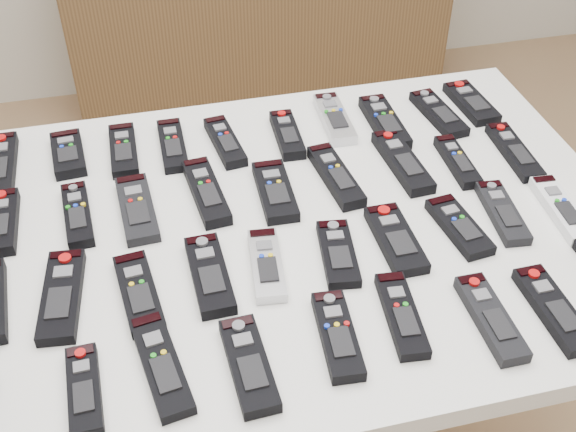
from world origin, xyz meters
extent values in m
cube|color=white|center=(-0.05, 0.08, 0.76)|extent=(1.25, 0.88, 0.04)
cylinder|color=beige|center=(-0.62, 0.46, 0.37)|extent=(0.04, 0.04, 0.74)
cylinder|color=beige|center=(0.51, 0.46, 0.37)|extent=(0.04, 0.04, 0.74)
cube|color=#4B341E|center=(0.24, 1.78, 0.37)|extent=(1.49, 0.49, 0.73)
cube|color=black|center=(-0.57, 0.37, 0.79)|extent=(0.06, 0.20, 0.02)
cube|color=black|center=(-0.44, 0.38, 0.79)|extent=(0.07, 0.15, 0.02)
cube|color=black|center=(-0.33, 0.37, 0.79)|extent=(0.05, 0.17, 0.02)
cube|color=black|center=(-0.23, 0.36, 0.79)|extent=(0.05, 0.17, 0.02)
cube|color=black|center=(-0.12, 0.35, 0.79)|extent=(0.07, 0.17, 0.02)
cube|color=black|center=(0.01, 0.34, 0.79)|extent=(0.05, 0.16, 0.02)
cube|color=#B7B7BC|center=(0.12, 0.38, 0.79)|extent=(0.06, 0.18, 0.02)
cube|color=black|center=(0.22, 0.34, 0.79)|extent=(0.06, 0.19, 0.02)
cube|color=black|center=(0.35, 0.35, 0.79)|extent=(0.07, 0.18, 0.02)
cube|color=black|center=(0.44, 0.37, 0.79)|extent=(0.07, 0.17, 0.02)
cube|color=black|center=(-0.56, 0.19, 0.79)|extent=(0.06, 0.17, 0.02)
cube|color=black|center=(-0.42, 0.18, 0.79)|extent=(0.06, 0.17, 0.02)
cube|color=black|center=(-0.31, 0.18, 0.79)|extent=(0.07, 0.19, 0.02)
cube|color=black|center=(-0.18, 0.19, 0.79)|extent=(0.07, 0.19, 0.02)
cube|color=black|center=(-0.06, 0.16, 0.79)|extent=(0.07, 0.17, 0.02)
cube|color=black|center=(0.07, 0.18, 0.79)|extent=(0.07, 0.19, 0.02)
cube|color=black|center=(0.21, 0.20, 0.79)|extent=(0.06, 0.20, 0.02)
cube|color=black|center=(0.32, 0.17, 0.79)|extent=(0.04, 0.16, 0.02)
cube|color=black|center=(0.44, 0.18, 0.79)|extent=(0.05, 0.19, 0.02)
cube|color=black|center=(-0.45, -0.02, 0.79)|extent=(0.08, 0.20, 0.02)
cube|color=black|center=(-0.33, -0.04, 0.79)|extent=(0.07, 0.18, 0.02)
cube|color=black|center=(-0.21, -0.03, 0.79)|extent=(0.06, 0.18, 0.02)
cube|color=#B7B7BC|center=(-0.11, -0.02, 0.79)|extent=(0.07, 0.17, 0.02)
cube|color=black|center=(0.01, -0.03, 0.79)|extent=(0.08, 0.16, 0.02)
cube|color=black|center=(0.12, -0.02, 0.79)|extent=(0.06, 0.17, 0.02)
cube|color=black|center=(0.24, -0.01, 0.79)|extent=(0.07, 0.16, 0.02)
cube|color=black|center=(0.33, 0.01, 0.79)|extent=(0.06, 0.17, 0.02)
cube|color=silver|center=(0.44, -0.01, 0.79)|extent=(0.06, 0.18, 0.02)
cube|color=black|center=(-0.42, -0.21, 0.79)|extent=(0.05, 0.15, 0.02)
cube|color=black|center=(-0.31, -0.19, 0.79)|extent=(0.08, 0.20, 0.02)
cube|color=black|center=(-0.18, -0.22, 0.79)|extent=(0.06, 0.17, 0.02)
cube|color=black|center=(-0.04, -0.20, 0.79)|extent=(0.06, 0.17, 0.02)
cube|color=black|center=(0.07, -0.18, 0.79)|extent=(0.06, 0.17, 0.02)
cube|color=black|center=(0.20, -0.22, 0.79)|extent=(0.05, 0.17, 0.02)
cube|color=black|center=(0.30, -0.23, 0.79)|extent=(0.05, 0.18, 0.02)
camera|label=1|loc=(-0.28, -0.87, 1.64)|focal=45.00mm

